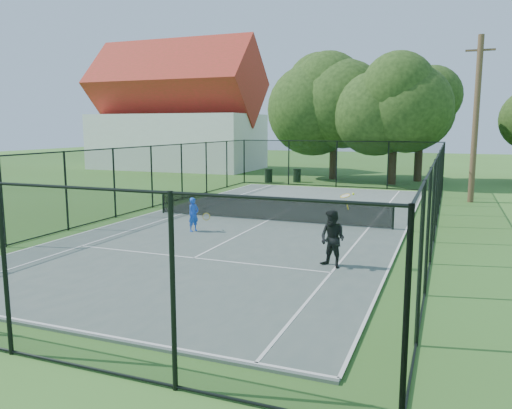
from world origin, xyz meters
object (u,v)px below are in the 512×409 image
(tennis_net, at_px, (268,208))
(trash_bin_right, at_px, (297,175))
(player_black, at_px, (333,239))
(player_blue, at_px, (194,215))
(utility_pole, at_px, (476,119))
(trash_bin_left, at_px, (269,176))

(tennis_net, distance_m, trash_bin_right, 15.13)
(tennis_net, xyz_separation_m, player_black, (4.00, -5.85, 0.27))
(player_blue, relative_size, player_black, 0.61)
(player_blue, bearing_deg, utility_pole, 50.79)
(trash_bin_left, xyz_separation_m, player_blue, (3.21, -16.97, 0.21))
(trash_bin_right, bearing_deg, trash_bin_left, -156.00)
(trash_bin_left, distance_m, player_blue, 17.27)
(trash_bin_right, relative_size, utility_pole, 0.11)
(tennis_net, height_order, trash_bin_right, tennis_net)
(tennis_net, xyz_separation_m, trash_bin_right, (-3.19, 14.79, -0.10))
(utility_pole, relative_size, player_black, 4.11)
(tennis_net, relative_size, player_blue, 8.05)
(trash_bin_right, bearing_deg, player_blue, -85.61)
(utility_pole, distance_m, player_black, 15.75)
(trash_bin_right, xyz_separation_m, player_black, (7.20, -20.64, 0.38))
(trash_bin_left, relative_size, utility_pole, 0.11)
(trash_bin_right, bearing_deg, tennis_net, -77.81)
(tennis_net, relative_size, trash_bin_right, 10.69)
(utility_pole, bearing_deg, trash_bin_left, 159.10)
(utility_pole, bearing_deg, player_black, -104.94)
(trash_bin_left, relative_size, player_black, 0.46)
(tennis_net, xyz_separation_m, player_blue, (-1.83, -3.00, 0.11))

